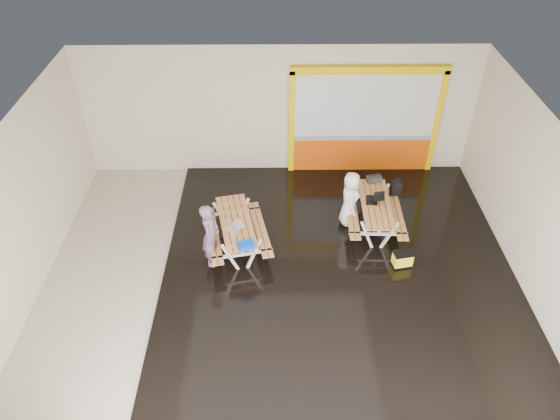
{
  "coord_description": "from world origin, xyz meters",
  "views": [
    {
      "loc": [
        -0.1,
        -8.01,
        8.04
      ],
      "look_at": [
        0.0,
        0.9,
        1.0
      ],
      "focal_mm": 33.54,
      "sensor_mm": 36.0,
      "label": 1
    }
  ],
  "objects_px": {
    "picnic_table_left": "(236,227)",
    "dark_case": "(362,226)",
    "laptop_right": "(374,199)",
    "toolbox": "(374,179)",
    "person_left": "(210,235)",
    "person_right": "(350,199)",
    "picnic_table_right": "(375,209)",
    "blue_pouch": "(246,245)",
    "backpack": "(396,187)",
    "fluke_bag": "(402,259)",
    "laptop_left": "(235,228)"
  },
  "relations": [
    {
      "from": "person_left",
      "to": "toolbox",
      "type": "height_order",
      "value": "person_left"
    },
    {
      "from": "picnic_table_left",
      "to": "person_right",
      "type": "relative_size",
      "value": 1.57
    },
    {
      "from": "laptop_right",
      "to": "backpack",
      "type": "height_order",
      "value": "laptop_right"
    },
    {
      "from": "picnic_table_right",
      "to": "backpack",
      "type": "bearing_deg",
      "value": 49.32
    },
    {
      "from": "picnic_table_left",
      "to": "laptop_right",
      "type": "relative_size",
      "value": 4.64
    },
    {
      "from": "picnic_table_left",
      "to": "blue_pouch",
      "type": "bearing_deg",
      "value": -73.29
    },
    {
      "from": "person_right",
      "to": "fluke_bag",
      "type": "distance_m",
      "value": 1.84
    },
    {
      "from": "laptop_right",
      "to": "dark_case",
      "type": "xyz_separation_m",
      "value": [
        -0.23,
        -0.15,
        -0.7
      ]
    },
    {
      "from": "fluke_bag",
      "to": "dark_case",
      "type": "bearing_deg",
      "value": 119.2
    },
    {
      "from": "person_right",
      "to": "dark_case",
      "type": "xyz_separation_m",
      "value": [
        0.32,
        -0.19,
        -0.67
      ]
    },
    {
      "from": "picnic_table_left",
      "to": "blue_pouch",
      "type": "distance_m",
      "value": 0.9
    },
    {
      "from": "picnic_table_right",
      "to": "laptop_right",
      "type": "bearing_deg",
      "value": 108.34
    },
    {
      "from": "picnic_table_left",
      "to": "person_left",
      "type": "relative_size",
      "value": 1.42
    },
    {
      "from": "blue_pouch",
      "to": "backpack",
      "type": "distance_m",
      "value": 4.14
    },
    {
      "from": "picnic_table_right",
      "to": "backpack",
      "type": "xyz_separation_m",
      "value": [
        0.61,
        0.71,
        0.11
      ]
    },
    {
      "from": "person_right",
      "to": "dark_case",
      "type": "distance_m",
      "value": 0.77
    },
    {
      "from": "person_left",
      "to": "person_right",
      "type": "relative_size",
      "value": 1.11
    },
    {
      "from": "picnic_table_left",
      "to": "person_left",
      "type": "distance_m",
      "value": 0.74
    },
    {
      "from": "toolbox",
      "to": "fluke_bag",
      "type": "xyz_separation_m",
      "value": [
        0.36,
        -2.15,
        -0.61
      ]
    },
    {
      "from": "picnic_table_right",
      "to": "fluke_bag",
      "type": "relative_size",
      "value": 4.18
    },
    {
      "from": "person_right",
      "to": "fluke_bag",
      "type": "bearing_deg",
      "value": -143.55
    },
    {
      "from": "toolbox",
      "to": "person_right",
      "type": "bearing_deg",
      "value": -132.3
    },
    {
      "from": "picnic_table_right",
      "to": "blue_pouch",
      "type": "height_order",
      "value": "blue_pouch"
    },
    {
      "from": "person_right",
      "to": "backpack",
      "type": "xyz_separation_m",
      "value": [
        1.18,
        0.58,
        -0.1
      ]
    },
    {
      "from": "person_right",
      "to": "blue_pouch",
      "type": "bearing_deg",
      "value": 125.57
    },
    {
      "from": "picnic_table_right",
      "to": "picnic_table_left",
      "type": "bearing_deg",
      "value": -168.58
    },
    {
      "from": "picnic_table_left",
      "to": "person_right",
      "type": "xyz_separation_m",
      "value": [
        2.59,
        0.76,
        0.2
      ]
    },
    {
      "from": "person_left",
      "to": "laptop_right",
      "type": "xyz_separation_m",
      "value": [
        3.65,
        1.22,
        0.01
      ]
    },
    {
      "from": "person_left",
      "to": "laptop_left",
      "type": "distance_m",
      "value": 0.55
    },
    {
      "from": "laptop_right",
      "to": "toolbox",
      "type": "bearing_deg",
      "value": 82.2
    },
    {
      "from": "laptop_left",
      "to": "fluke_bag",
      "type": "xyz_separation_m",
      "value": [
        3.6,
        -0.37,
        -0.59
      ]
    },
    {
      "from": "picnic_table_right",
      "to": "person_right",
      "type": "xyz_separation_m",
      "value": [
        -0.58,
        0.13,
        0.21
      ]
    },
    {
      "from": "picnic_table_right",
      "to": "laptop_left",
      "type": "bearing_deg",
      "value": -163.68
    },
    {
      "from": "picnic_table_right",
      "to": "blue_pouch",
      "type": "distance_m",
      "value": 3.28
    },
    {
      "from": "picnic_table_right",
      "to": "person_left",
      "type": "bearing_deg",
      "value": -162.82
    },
    {
      "from": "fluke_bag",
      "to": "blue_pouch",
      "type": "bearing_deg",
      "value": -177.04
    },
    {
      "from": "picnic_table_left",
      "to": "dark_case",
      "type": "bearing_deg",
      "value": 11.2
    },
    {
      "from": "picnic_table_left",
      "to": "person_right",
      "type": "bearing_deg",
      "value": 16.46
    },
    {
      "from": "laptop_right",
      "to": "toolbox",
      "type": "height_order",
      "value": "toolbox"
    },
    {
      "from": "picnic_table_right",
      "to": "person_right",
      "type": "height_order",
      "value": "person_right"
    },
    {
      "from": "blue_pouch",
      "to": "backpack",
      "type": "xyz_separation_m",
      "value": [
        3.52,
        2.18,
        -0.12
      ]
    },
    {
      "from": "person_left",
      "to": "laptop_right",
      "type": "bearing_deg",
      "value": -64.69
    },
    {
      "from": "laptop_left",
      "to": "toolbox",
      "type": "distance_m",
      "value": 3.7
    },
    {
      "from": "backpack",
      "to": "fluke_bag",
      "type": "distance_m",
      "value": 2.07
    },
    {
      "from": "picnic_table_left",
      "to": "laptop_right",
      "type": "bearing_deg",
      "value": 12.98
    },
    {
      "from": "picnic_table_right",
      "to": "dark_case",
      "type": "xyz_separation_m",
      "value": [
        -0.26,
        -0.06,
        -0.46
      ]
    },
    {
      "from": "dark_case",
      "to": "toolbox",
      "type": "bearing_deg",
      "value": 69.67
    },
    {
      "from": "laptop_left",
      "to": "backpack",
      "type": "xyz_separation_m",
      "value": [
        3.78,
        1.63,
        -0.12
      ]
    },
    {
      "from": "picnic_table_left",
      "to": "dark_case",
      "type": "relative_size",
      "value": 5.9
    },
    {
      "from": "picnic_table_left",
      "to": "person_left",
      "type": "height_order",
      "value": "person_left"
    }
  ]
}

